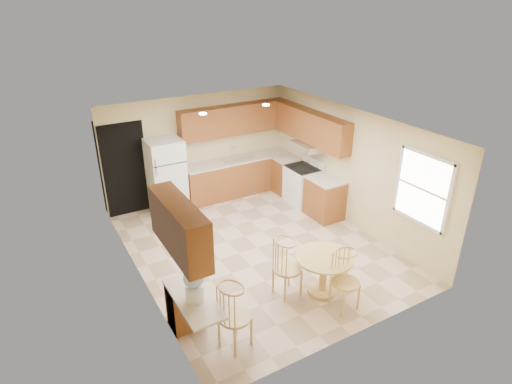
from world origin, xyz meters
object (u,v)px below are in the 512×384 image
dining_table (324,269)px  chair_table_b (350,279)px  stove (303,185)px  water_crock (194,284)px  chair_table_a (291,265)px  chair_desk (238,314)px  refrigerator (166,176)px

dining_table → chair_table_b: size_ratio=0.95×
stove → dining_table: stove is taller
dining_table → water_crock: bearing=-179.2°
chair_table_b → chair_table_a: bearing=-52.0°
chair_table_b → water_crock: water_crock is taller
stove → dining_table: (-1.66, -2.90, -0.01)m
chair_desk → chair_table_b: bearing=69.2°
stove → chair_desk: 4.81m
dining_table → chair_table_b: (0.05, -0.57, 0.15)m
chair_table_a → chair_desk: (-1.26, -0.58, -0.01)m
chair_desk → stove: bearing=117.4°
stove → chair_table_a: 3.54m
water_crock → chair_table_a: bearing=6.1°
dining_table → chair_desk: chair_desk is taller
stove → chair_table_a: size_ratio=1.05×
chair_table_a → water_crock: 1.77m
refrigerator → dining_table: (1.21, -4.12, -0.40)m
stove → chair_table_b: 3.83m
chair_table_b → water_crock: size_ratio=1.71×
stove → refrigerator: bearing=157.0°
refrigerator → chair_table_b: (1.26, -4.69, -0.25)m
water_crock → refrigerator: bearing=75.8°
dining_table → water_crock: water_crock is taller
chair_table_a → chair_desk: size_ratio=1.02×
chair_table_a → water_crock: (-1.71, -0.18, 0.40)m
stove → water_crock: 4.93m
chair_table_b → water_crock: (-2.31, 0.54, 0.43)m
water_crock → chair_table_b: bearing=-13.2°
water_crock → stove: bearing=36.8°
chair_table_b → chair_desk: size_ratio=0.97×
refrigerator → water_crock: (-1.05, -4.15, 0.18)m
dining_table → water_crock: size_ratio=1.62×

